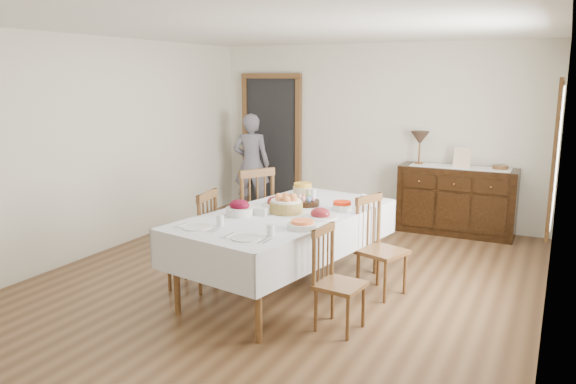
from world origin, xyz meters
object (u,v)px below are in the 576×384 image
at_px(chair_left_far, 251,215).
at_px(sideboard, 456,200).
at_px(chair_right_far, 378,245).
at_px(chair_right_near, 335,278).
at_px(table_lamp, 420,139).
at_px(dining_table, 286,222).
at_px(person, 251,161).
at_px(chair_left_near, 196,239).

xyz_separation_m(chair_left_far, sideboard, (1.91, 2.31, -0.10)).
bearing_deg(chair_left_far, chair_right_far, 110.10).
height_order(chair_right_near, chair_right_far, chair_right_far).
xyz_separation_m(chair_right_far, table_lamp, (-0.24, 2.59, 0.78)).
xyz_separation_m(chair_left_far, chair_right_far, (1.60, -0.27, -0.07)).
distance_m(dining_table, person, 3.37).
bearing_deg(sideboard, table_lamp, 178.47).
xyz_separation_m(dining_table, person, (-1.96, 2.73, 0.11)).
xyz_separation_m(dining_table, chair_left_far, (-0.78, 0.65, -0.16)).
distance_m(chair_right_near, table_lamp, 3.63).
bearing_deg(chair_left_far, chair_right_near, 81.06).
height_order(chair_left_near, table_lamp, table_lamp).
xyz_separation_m(dining_table, chair_right_near, (0.75, -0.56, -0.27)).
bearing_deg(dining_table, chair_left_near, -151.08).
relative_size(chair_left_near, sideboard, 0.66).
bearing_deg(person, chair_right_far, 122.41).
distance_m(chair_right_far, table_lamp, 2.72).
height_order(chair_left_near, sideboard, chair_left_near).
relative_size(chair_left_near, person, 0.60).
distance_m(dining_table, chair_left_far, 1.03).
bearing_deg(person, chair_left_near, 92.33).
bearing_deg(chair_left_far, table_lamp, 179.05).
relative_size(chair_left_near, chair_right_near, 1.13).
xyz_separation_m(sideboard, table_lamp, (-0.54, 0.01, 0.82)).
relative_size(dining_table, sideboard, 1.66).
bearing_deg(sideboard, chair_right_near, -96.30).
height_order(chair_right_far, person, person).
relative_size(sideboard, person, 0.92).
bearing_deg(chair_left_far, dining_table, 79.43).
height_order(chair_right_near, table_lamp, table_lamp).
bearing_deg(chair_right_near, table_lamp, 8.84).
bearing_deg(person, dining_table, 108.15).
relative_size(chair_right_near, table_lamp, 1.94).
bearing_deg(person, sideboard, 166.67).
bearing_deg(dining_table, person, 135.94).
bearing_deg(chair_left_near, table_lamp, 147.67).
xyz_separation_m(dining_table, chair_left_near, (-0.87, -0.29, -0.21)).
xyz_separation_m(chair_left_near, chair_left_far, (0.09, 0.95, 0.05)).
bearing_deg(chair_left_far, chair_left_near, 23.93).
bearing_deg(chair_right_far, dining_table, 134.61).
height_order(sideboard, table_lamp, table_lamp).
height_order(chair_left_near, person, person).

